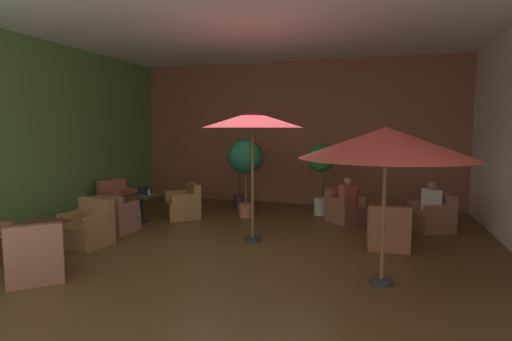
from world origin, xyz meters
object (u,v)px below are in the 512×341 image
object	(u,v)px
armchair_front_left_east	(117,203)
cafe_table_mid_center	(384,210)
armchair_front_right_north	(88,229)
potted_tree_left_corner	(321,164)
iced_drink_cup	(148,192)
armchair_front_left_south	(115,218)
potted_tree_mid_left	(239,162)
patron_blue_shirt	(347,193)
patio_umbrella_tall_red	(253,121)
cafe_table_front_right	(40,232)
armchair_front_left_north	(184,205)
patio_umbrella_center_beige	(386,143)
patron_by_window	(431,198)
armchair_mid_center_north	(388,232)
potted_tree_mid_right	(246,160)
armchair_mid_center_east	(432,217)
cafe_table_front_left	(141,200)
armchair_mid_center_south	(346,210)
armchair_front_right_south	(36,259)
open_laptop	(145,193)

from	to	relation	value
armchair_front_left_east	cafe_table_mid_center	distance (m)	6.53
armchair_front_left_east	armchair_front_right_north	distance (m)	2.59
potted_tree_left_corner	iced_drink_cup	bearing A→B (deg)	-154.80
armchair_front_left_south	potted_tree_mid_left	size ratio (longest dim) A/B	0.46
potted_tree_left_corner	patron_blue_shirt	xyz separation A→B (m)	(0.72, -0.65, -0.63)
cafe_table_mid_center	patio_umbrella_tall_red	bearing A→B (deg)	-150.94
cafe_table_mid_center	potted_tree_mid_left	bearing A→B (deg)	155.67
potted_tree_left_corner	armchair_front_left_south	bearing A→B (deg)	-143.37
armchair_front_right_north	patron_blue_shirt	xyz separation A→B (m)	(4.69, 3.34, 0.39)
cafe_table_front_right	cafe_table_mid_center	bearing A→B (deg)	32.32
armchair_front_left_north	cafe_table_mid_center	xyz separation A→B (m)	(4.80, -0.11, 0.18)
armchair_front_right_north	patron_blue_shirt	distance (m)	5.77
patio_umbrella_center_beige	potted_tree_left_corner	distance (m)	4.72
potted_tree_left_corner	patron_by_window	world-z (taller)	potted_tree_left_corner
potted_tree_left_corner	patron_blue_shirt	size ratio (longest dim) A/B	2.73
armchair_mid_center_north	patron_by_window	xyz separation A→B (m)	(0.95, 1.67, 0.40)
armchair_front_right_north	potted_tree_mid_right	size ratio (longest dim) A/B	0.45
potted_tree_left_corner	iced_drink_cup	world-z (taller)	potted_tree_left_corner
patio_umbrella_center_beige	potted_tree_mid_right	size ratio (longest dim) A/B	1.24
armchair_front_left_south	armchair_mid_center_east	bearing A→B (deg)	17.71
patron_blue_shirt	patron_by_window	bearing A→B (deg)	-8.32
cafe_table_front_left	armchair_mid_center_north	size ratio (longest dim) A/B	0.94
armchair_mid_center_east	armchair_mid_center_south	distance (m)	1.91
armchair_front_left_east	armchair_mid_center_east	size ratio (longest dim) A/B	0.95
armchair_front_left_east	potted_tree_mid_left	world-z (taller)	potted_tree_mid_left
armchair_front_right_south	cafe_table_front_right	bearing A→B (deg)	131.31
potted_tree_mid_right	armchair_front_left_south	bearing A→B (deg)	-135.41
cafe_table_front_left	armchair_front_left_north	size ratio (longest dim) A/B	0.72
patio_umbrella_tall_red	potted_tree_left_corner	world-z (taller)	patio_umbrella_tall_red
armchair_front_left_south	armchair_mid_center_south	world-z (taller)	armchair_front_left_south
armchair_mid_center_north	patio_umbrella_tall_red	world-z (taller)	patio_umbrella_tall_red
cafe_table_front_left	iced_drink_cup	size ratio (longest dim) A/B	7.22
open_laptop	patron_blue_shirt	bearing A→B (deg)	16.10
patron_by_window	open_laptop	size ratio (longest dim) A/B	1.95
cafe_table_mid_center	armchair_mid_center_east	world-z (taller)	armchair_mid_center_east
armchair_front_left_east	armchair_mid_center_north	world-z (taller)	armchair_front_left_east
iced_drink_cup	open_laptop	world-z (taller)	open_laptop
armchair_front_left_east	patron_blue_shirt	size ratio (longest dim) A/B	1.44
armchair_front_right_north	armchair_mid_center_north	size ratio (longest dim) A/B	1.06
armchair_front_left_south	patio_umbrella_center_beige	xyz separation A→B (m)	(5.52, -1.42, 1.73)
potted_tree_mid_right	patron_by_window	distance (m)	4.40
potted_tree_mid_left	armchair_front_left_east	bearing A→B (deg)	-143.89
armchair_front_left_east	patron_blue_shirt	xyz separation A→B (m)	(5.71, 0.96, 0.36)
cafe_table_mid_center	iced_drink_cup	bearing A→B (deg)	-175.50
potted_tree_mid_right	cafe_table_front_left	bearing A→B (deg)	-151.73
potted_tree_left_corner	cafe_table_front_right	bearing A→B (deg)	-129.44
armchair_mid_center_north	potted_tree_mid_right	distance (m)	4.00
cafe_table_front_right	patio_umbrella_center_beige	distance (m)	5.81
armchair_front_left_north	potted_tree_left_corner	xyz separation A→B (m)	(3.27, 1.32, 1.02)
armchair_front_left_south	cafe_table_mid_center	bearing A→B (deg)	15.89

